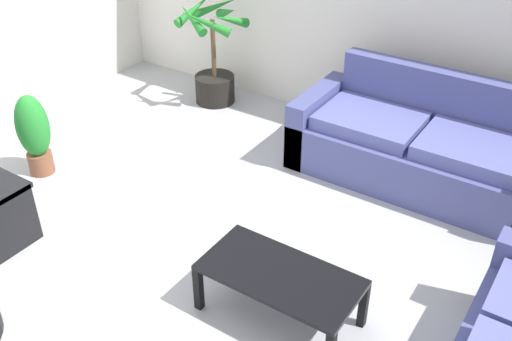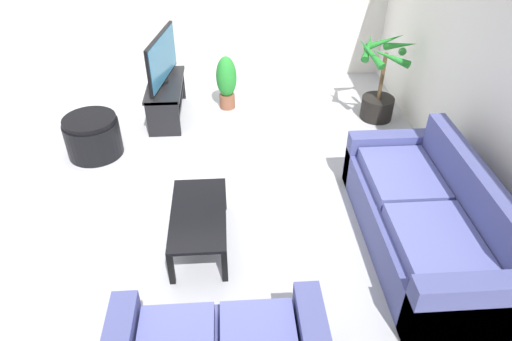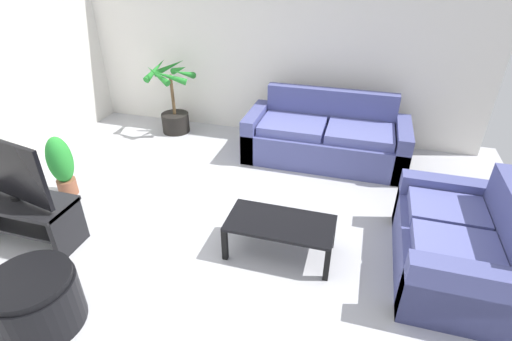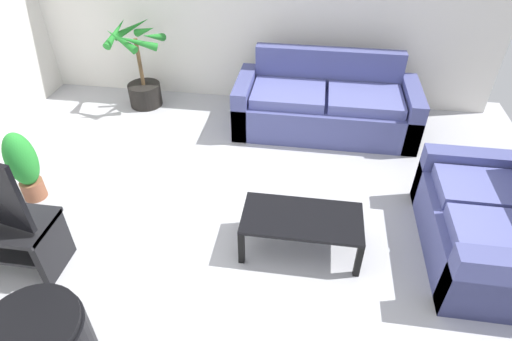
{
  "view_description": "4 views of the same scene",
  "coord_description": "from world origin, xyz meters",
  "px_view_note": "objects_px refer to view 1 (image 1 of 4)",
  "views": [
    {
      "loc": [
        2.09,
        -2.08,
        2.86
      ],
      "look_at": [
        0.17,
        0.82,
        0.61
      ],
      "focal_mm": 40.98,
      "sensor_mm": 36.0,
      "label": 1
    },
    {
      "loc": [
        3.95,
        0.55,
        3.16
      ],
      "look_at": [
        0.19,
        0.8,
        0.42
      ],
      "focal_mm": 32.73,
      "sensor_mm": 36.0,
      "label": 2
    },
    {
      "loc": [
        1.3,
        -2.56,
        2.59
      ],
      "look_at": [
        0.32,
        0.84,
        0.52
      ],
      "focal_mm": 26.98,
      "sensor_mm": 36.0,
      "label": 3
    },
    {
      "loc": [
        0.72,
        -2.31,
        2.8
      ],
      "look_at": [
        0.28,
        0.65,
        0.49
      ],
      "focal_mm": 29.49,
      "sensor_mm": 36.0,
      "label": 4
    }
  ],
  "objects_px": {
    "coffee_table": "(280,279)",
    "couch_main": "(421,149)",
    "potted_plant_small": "(34,133)",
    "potted_palm": "(213,64)"
  },
  "relations": [
    {
      "from": "potted_palm",
      "to": "potted_plant_small",
      "type": "distance_m",
      "value": 2.05
    },
    {
      "from": "potted_palm",
      "to": "coffee_table",
      "type": "bearing_deg",
      "value": -45.68
    },
    {
      "from": "couch_main",
      "to": "coffee_table",
      "type": "xyz_separation_m",
      "value": [
        -0.16,
        -2.04,
        0.02
      ]
    },
    {
      "from": "coffee_table",
      "to": "couch_main",
      "type": "bearing_deg",
      "value": 85.52
    },
    {
      "from": "couch_main",
      "to": "potted_palm",
      "type": "distance_m",
      "value": 2.43
    },
    {
      "from": "couch_main",
      "to": "coffee_table",
      "type": "height_order",
      "value": "couch_main"
    },
    {
      "from": "potted_palm",
      "to": "potted_plant_small",
      "type": "bearing_deg",
      "value": -102.0
    },
    {
      "from": "coffee_table",
      "to": "potted_plant_small",
      "type": "height_order",
      "value": "potted_plant_small"
    },
    {
      "from": "coffee_table",
      "to": "potted_plant_small",
      "type": "xyz_separation_m",
      "value": [
        -2.68,
        0.3,
        0.08
      ]
    },
    {
      "from": "potted_plant_small",
      "to": "coffee_table",
      "type": "bearing_deg",
      "value": -6.33
    }
  ]
}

